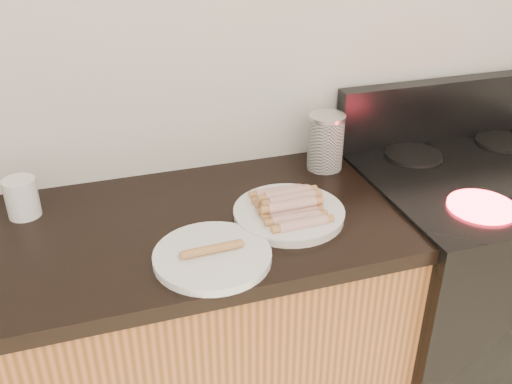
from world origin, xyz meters
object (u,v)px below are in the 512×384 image
object	(u,v)px
stove	(466,291)
main_plate	(289,215)
canister	(326,142)
side_plate	(212,256)
mug	(22,198)

from	to	relation	value
stove	main_plate	size ratio (longest dim) A/B	3.15
stove	canister	world-z (taller)	canister
side_plate	main_plate	bearing A→B (deg)	27.34
side_plate	mug	distance (m)	0.55
stove	canister	size ratio (longest dim) A/B	5.29
side_plate	mug	world-z (taller)	mug
side_plate	mug	xyz separation A→B (m)	(-0.42, 0.35, 0.04)
main_plate	side_plate	world-z (taller)	same
stove	side_plate	bearing A→B (deg)	-169.73
stove	side_plate	xyz separation A→B (m)	(-0.91, -0.17, 0.45)
canister	mug	world-z (taller)	canister
canister	mug	size ratio (longest dim) A/B	1.63
canister	main_plate	bearing A→B (deg)	-130.42
main_plate	mug	distance (m)	0.70
side_plate	canister	bearing A→B (deg)	39.54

